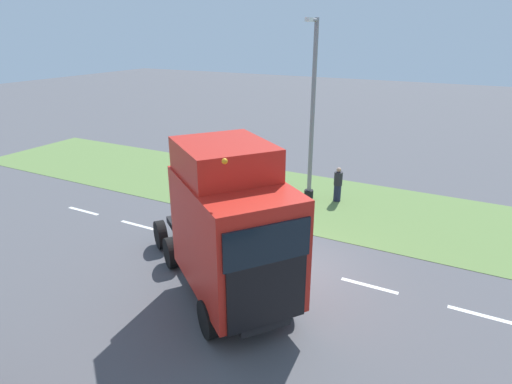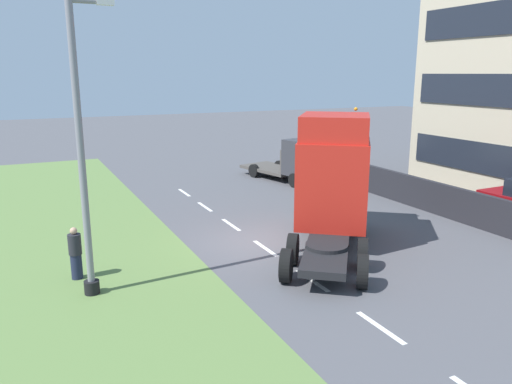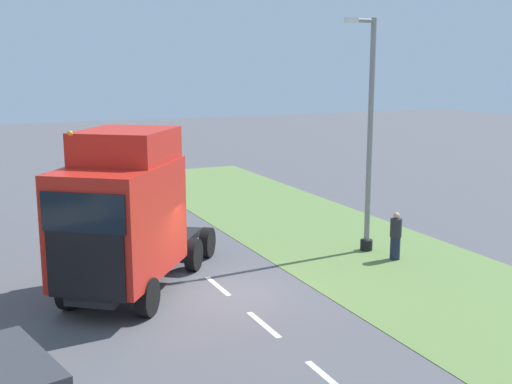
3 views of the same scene
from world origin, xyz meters
The scene contains 6 objects.
ground_plane centered at (0.00, 0.00, 0.00)m, with size 120.00×120.00×0.00m, color #515156.
grass_verge centered at (-6.00, 0.00, 0.01)m, with size 7.00×44.00×0.01m.
lane_markings centered at (0.00, -0.70, 0.00)m, with size 0.16×21.00×0.00m.
lorry_cab centered at (2.68, -0.97, 2.40)m, with size 6.29×7.15×4.91m.
lamp_post centered at (-6.16, -1.97, 3.64)m, with size 1.34×0.43×8.07m.
pedestrian centered at (-6.46, -0.65, 0.81)m, with size 0.39×0.39×1.66m.
Camera 3 is at (6.66, 16.42, 6.53)m, focal length 45.00 mm.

